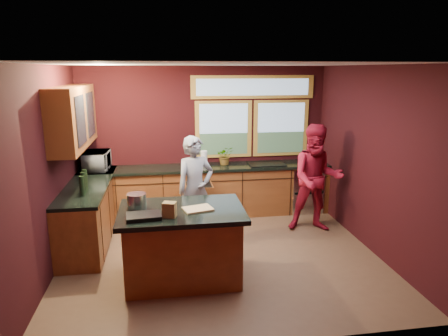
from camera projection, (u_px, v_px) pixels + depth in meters
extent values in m
plane|color=brown|center=(220.00, 255.00, 5.83)|extent=(4.50, 4.50, 0.00)
cube|color=black|center=(205.00, 140.00, 7.43)|extent=(4.50, 0.02, 2.70)
cube|color=black|center=(251.00, 216.00, 3.59)|extent=(4.50, 0.02, 2.70)
cube|color=black|center=(49.00, 171.00, 5.18)|extent=(0.02, 4.00, 2.70)
cube|color=black|center=(372.00, 160.00, 5.84)|extent=(0.02, 4.00, 2.70)
cube|color=silver|center=(220.00, 64.00, 5.18)|extent=(4.50, 4.00, 0.02)
cube|color=#798FA7|center=(224.00, 129.00, 7.42)|extent=(1.06, 0.02, 1.06)
cube|color=#798FA7|center=(281.00, 128.00, 7.58)|extent=(1.06, 0.02, 1.06)
cube|color=#AF8432|center=(253.00, 87.00, 7.31)|extent=(2.30, 0.02, 0.42)
cube|color=#552A14|center=(73.00, 117.00, 5.88)|extent=(0.36, 1.80, 0.90)
cube|color=#552A14|center=(207.00, 192.00, 7.36)|extent=(4.50, 0.60, 0.88)
cube|color=black|center=(207.00, 167.00, 7.24)|extent=(4.50, 0.64, 0.05)
cube|color=#B7B7BC|center=(304.00, 188.00, 7.61)|extent=(0.60, 0.58, 0.85)
cube|color=black|center=(266.00, 166.00, 7.37)|extent=(0.66, 0.46, 0.05)
cube|color=#552A14|center=(90.00, 213.00, 6.26)|extent=(0.60, 2.30, 0.88)
cube|color=black|center=(88.00, 185.00, 6.15)|extent=(0.64, 2.30, 0.05)
cube|color=#552A14|center=(182.00, 246.00, 5.09)|extent=(1.40, 0.90, 0.88)
cube|color=black|center=(182.00, 211.00, 4.97)|extent=(1.55, 1.05, 0.06)
imported|color=slate|center=(195.00, 189.00, 6.16)|extent=(0.71, 0.59, 1.67)
imported|color=maroon|center=(317.00, 179.00, 6.54)|extent=(0.98, 0.83, 1.79)
imported|color=#999999|center=(97.00, 161.00, 6.92)|extent=(0.42, 0.60, 0.32)
imported|color=#999999|center=(225.00, 156.00, 7.30)|extent=(0.31, 0.27, 0.34)
cylinder|color=silver|center=(204.00, 159.00, 7.20)|extent=(0.12, 0.12, 0.28)
cube|color=tan|center=(198.00, 209.00, 4.94)|extent=(0.40, 0.33, 0.02)
cylinder|color=silver|center=(137.00, 201.00, 5.01)|extent=(0.24, 0.24, 0.18)
cube|color=brown|center=(169.00, 210.00, 4.68)|extent=(0.18, 0.16, 0.18)
cube|color=black|center=(144.00, 216.00, 4.65)|extent=(0.42, 0.31, 0.05)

